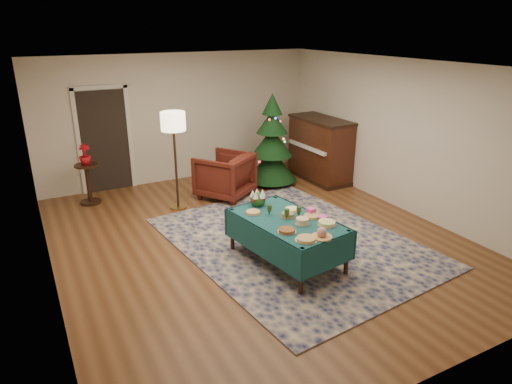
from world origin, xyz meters
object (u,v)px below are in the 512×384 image
buffet_table (287,228)px  armchair (225,173)px  gift_box (311,211)px  christmas_tree (272,144)px  piano (320,150)px  floor_lamp (173,127)px  potted_plant (85,159)px  side_table (89,185)px

buffet_table → armchair: armchair is taller
armchair → gift_box: bearing=57.2°
buffet_table → christmas_tree: (1.53, 3.11, 0.33)m
buffet_table → piano: size_ratio=1.17×
buffet_table → floor_lamp: (-0.71, 2.71, 1.00)m
buffet_table → potted_plant: (-2.12, 3.73, 0.35)m
armchair → piano: size_ratio=0.61×
gift_box → christmas_tree: (1.13, 3.10, 0.16)m
buffet_table → piano: piano is taller
gift_box → christmas_tree: 3.30m
christmas_tree → piano: size_ratio=1.22×
gift_box → armchair: 2.85m
gift_box → potted_plant: 4.51m
buffet_table → floor_lamp: floor_lamp is taller
side_table → potted_plant: bearing=-90.0°
armchair → side_table: (-2.44, 0.88, -0.11)m
gift_box → floor_lamp: (-1.11, 2.70, 0.82)m
side_table → buffet_table: bearing=-60.4°
side_table → piano: 4.82m
gift_box → side_table: bearing=124.1°
side_table → piano: size_ratio=0.49×
potted_plant → christmas_tree: christmas_tree is taller
floor_lamp → christmas_tree: (2.24, 0.40, -0.67)m
gift_box → potted_plant: bearing=124.1°
buffet_table → gift_box: 0.44m
floor_lamp → christmas_tree: bearing=10.2°
potted_plant → piano: size_ratio=0.24×
buffet_table → christmas_tree: 3.48m
armchair → potted_plant: (-2.44, 0.88, 0.40)m
piano → christmas_tree: bearing=168.1°
potted_plant → armchair: bearing=-19.9°
piano → armchair: bearing=-179.2°
gift_box → armchair: armchair is taller
piano → side_table: bearing=169.8°
gift_box → floor_lamp: size_ratio=0.06×
armchair → potted_plant: bearing=-54.6°
floor_lamp → gift_box: bearing=-67.6°
armchair → floor_lamp: bearing=-26.6°
potted_plant → piano: piano is taller
gift_box → potted_plant: size_ratio=0.28×
gift_box → piano: bearing=52.4°
floor_lamp → side_table: size_ratio=2.33×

